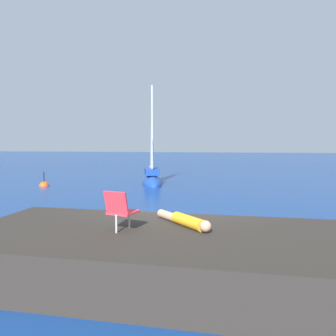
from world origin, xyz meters
TOP-DOWN VIEW (x-y plane):
  - ground_plane at (0.00, 0.00)m, footprint 160.00×160.00m
  - shore_ledge at (0.48, -3.05)m, footprint 8.34×3.73m
  - boulder_seaward at (-0.04, -1.11)m, footprint 1.36×1.41m
  - boulder_inland at (3.17, -0.90)m, footprint 1.36×1.55m
  - sailboat_near at (-3.16, 11.10)m, footprint 2.19×3.68m
  - person_sunbather at (0.61, -2.52)m, footprint 1.28×1.40m
  - beach_chair at (-0.56, -3.14)m, footprint 0.62×0.70m
  - marker_buoy at (-9.31, 9.06)m, footprint 0.56×0.56m

SIDE VIEW (x-z plane):
  - ground_plane at x=0.00m, z-range 0.00..0.00m
  - boulder_seaward at x=-0.04m, z-range -0.35..0.35m
  - boulder_inland at x=3.17m, z-range -0.44..0.44m
  - marker_buoy at x=-9.31m, z-range -0.56..0.57m
  - sailboat_near at x=-3.16m, z-range -2.96..3.68m
  - shore_ledge at x=0.48m, z-range 0.00..0.89m
  - person_sunbather at x=0.61m, z-range 0.88..1.13m
  - beach_chair at x=-0.56m, z-range 0.94..1.73m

